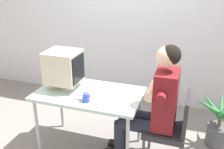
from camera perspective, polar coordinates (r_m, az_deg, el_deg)
name	(u,v)px	position (r m, az deg, el deg)	size (l,w,h in m)	color
ground_plane	(91,146)	(3.28, -4.63, -15.33)	(12.00, 12.00, 0.00)	gray
wall_back	(145,5)	(3.87, 7.24, 14.85)	(8.00, 0.10, 3.00)	silver
desk	(89,97)	(2.92, -5.03, -5.00)	(1.17, 0.68, 0.72)	#B7B7BC
crt_monitor	(64,67)	(2.95, -10.55, 1.52)	(0.37, 0.33, 0.43)	beige
keyboard	(91,90)	(2.90, -4.50, -3.49)	(0.18, 0.47, 0.03)	silver
office_chair	(172,126)	(2.82, 12.87, -10.89)	(0.43, 0.43, 0.85)	#4C4C51
person_seated	(154,102)	(2.71, 9.20, -6.05)	(0.75, 0.54, 1.34)	maroon
potted_plant	(219,121)	(3.35, 22.33, -9.43)	(0.58, 0.64, 0.71)	#4C4C51
desk_mug	(86,97)	(2.68, -5.67, -5.01)	(0.07, 0.08, 0.10)	blue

